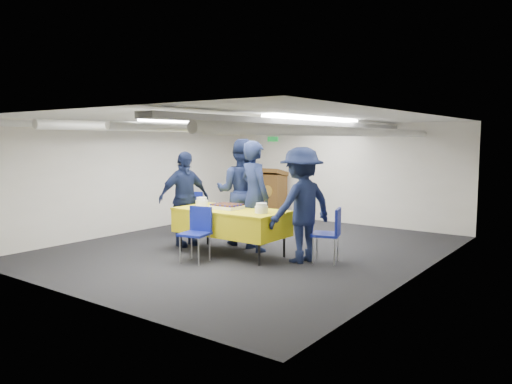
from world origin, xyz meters
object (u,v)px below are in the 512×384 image
sailor_c (184,199)px  sailor_d (301,205)px  serving_table (231,222)px  chair_right (331,230)px  sheet_cake (227,206)px  chair_left (192,209)px  sailor_a (254,196)px  sailor_b (241,192)px  podium (273,194)px  chair_near (197,228)px

sailor_c → sailor_d: sailor_d is taller
serving_table → sailor_c: (-1.12, 0.03, 0.31)m
serving_table → chair_right: bearing=15.5°
sheet_cake → chair_right: bearing=14.5°
chair_left → serving_table: bearing=-27.1°
chair_left → sailor_a: (1.92, -0.43, 0.43)m
sheet_cake → sailor_c: size_ratio=0.29×
sheet_cake → sailor_d: sailor_d is taller
sheet_cake → chair_left: bearing=151.8°
sailor_d → sailor_a: bearing=-84.2°
sheet_cake → chair_right: 1.83m
sheet_cake → sailor_a: size_ratio=0.26×
serving_table → sailor_b: bearing=116.5°
sheet_cake → podium: (-1.51, 3.58, -0.20)m
chair_near → sailor_a: 1.27m
chair_left → sailor_d: 3.11m
serving_table → podium: podium is taller
serving_table → sheet_cake: sheet_cake is taller
sailor_a → sailor_d: (1.09, -0.22, -0.05)m
sheet_cake → sailor_a: sailor_a is taller
sheet_cake → sailor_c: bearing=178.6°
sailor_b → sheet_cake: bearing=85.5°
chair_right → sailor_a: sailor_a is taller
sheet_cake → podium: size_ratio=0.39×
podium → chair_right: podium is taller
sailor_a → sailor_c: sailor_a is taller
chair_near → sailor_a: (0.27, 1.17, 0.43)m
serving_table → chair_left: size_ratio=2.22×
chair_near → sailor_c: sailor_c is taller
serving_table → sailor_b: 0.95m
serving_table → sailor_b: (-0.38, 0.76, 0.42)m
sheet_cake → sailor_a: bearing=64.1°
podium → chair_right: size_ratio=1.44×
podium → sailor_a: (1.74, -3.11, 0.35)m
podium → sailor_a: 3.57m
serving_table → sailor_c: size_ratio=1.12×
chair_near → sailor_c: bearing=144.1°
chair_near → sailor_c: (-1.00, 0.72, 0.33)m
serving_table → sheet_cake: size_ratio=3.91×
chair_near → chair_right: bearing=32.7°
chair_near → chair_left: same height
sailor_a → sailor_c: size_ratio=1.11×
sheet_cake → sailor_d: (1.32, 0.25, 0.10)m
sailor_c → chair_right: bearing=-65.9°
chair_left → sailor_c: size_ratio=0.50×
chair_right → chair_near: bearing=-147.3°
sailor_d → sailor_c: bearing=-67.1°
sailor_c → sailor_d: size_ratio=0.95×
sailor_d → chair_near: bearing=-37.7°
podium → sailor_b: size_ratio=0.64×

